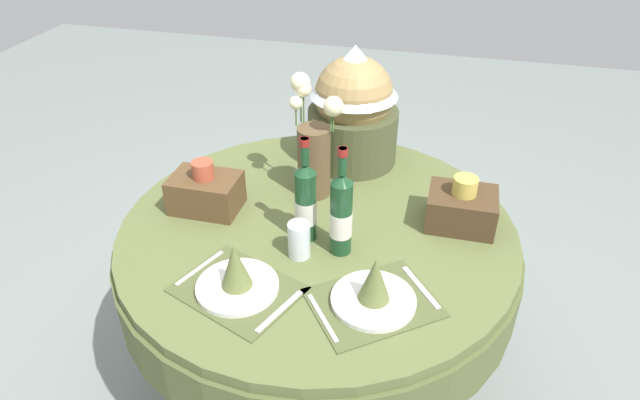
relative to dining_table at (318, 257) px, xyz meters
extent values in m
plane|color=gray|center=(0.00, 0.00, -0.60)|extent=(8.00, 8.00, 0.00)
cylinder|color=#5B6638|center=(0.00, 0.00, 0.12)|extent=(1.33, 1.33, 0.04)
cylinder|color=#545D33|center=(0.00, 0.00, 0.01)|extent=(1.35, 1.35, 0.18)
cylinder|color=black|center=(0.00, 0.00, -0.23)|extent=(0.12, 0.12, 0.67)
cylinder|color=black|center=(0.00, 0.00, -0.58)|extent=(0.72, 0.72, 0.03)
cube|color=#4E562F|center=(-0.15, -0.36, 0.14)|extent=(0.41, 0.37, 0.00)
cylinder|color=white|center=(-0.15, -0.36, 0.15)|extent=(0.24, 0.24, 0.02)
cone|color=#606B38|center=(-0.15, -0.36, 0.23)|extent=(0.09, 0.09, 0.14)
cube|color=silver|center=(-0.29, -0.31, 0.15)|extent=(0.08, 0.18, 0.00)
cube|color=silver|center=(0.00, -0.42, 0.15)|extent=(0.09, 0.18, 0.00)
cube|color=#4E562F|center=(0.24, -0.32, 0.14)|extent=(0.43, 0.41, 0.00)
cylinder|color=white|center=(0.24, -0.32, 0.15)|extent=(0.24, 0.24, 0.02)
cone|color=#606B38|center=(0.24, -0.32, 0.23)|extent=(0.09, 0.09, 0.14)
cube|color=silver|center=(0.12, -0.42, 0.15)|extent=(0.12, 0.16, 0.00)
cube|color=silver|center=(0.37, -0.23, 0.15)|extent=(0.13, 0.16, 0.00)
cylinder|color=brown|center=(-0.06, 0.19, 0.27)|extent=(0.12, 0.12, 0.26)
sphere|color=beige|center=(-0.11, 0.22, 0.53)|extent=(0.05, 0.05, 0.05)
cylinder|color=#4C7038|center=(-0.11, 0.22, 0.46)|extent=(0.01, 0.01, 0.11)
sphere|color=beige|center=(0.01, 0.18, 0.49)|extent=(0.07, 0.07, 0.07)
cylinder|color=#4C7038|center=(0.01, 0.18, 0.44)|extent=(0.01, 0.01, 0.07)
sphere|color=beige|center=(0.00, 0.18, 0.49)|extent=(0.05, 0.05, 0.05)
cylinder|color=#4C7038|center=(0.00, 0.18, 0.44)|extent=(0.01, 0.01, 0.07)
sphere|color=beige|center=(-0.13, 0.20, 0.49)|extent=(0.05, 0.05, 0.05)
cylinder|color=#4C7038|center=(-0.13, 0.20, 0.44)|extent=(0.01, 0.01, 0.07)
sphere|color=beige|center=(-0.12, 0.23, 0.55)|extent=(0.07, 0.07, 0.07)
cylinder|color=#4C7038|center=(-0.12, 0.23, 0.46)|extent=(0.01, 0.01, 0.12)
cylinder|color=#194223|center=(0.10, -0.11, 0.26)|extent=(0.07, 0.07, 0.25)
cylinder|color=silver|center=(0.10, -0.11, 0.24)|extent=(0.07, 0.07, 0.08)
cone|color=#194223|center=(0.10, -0.11, 0.40)|extent=(0.07, 0.07, 0.03)
cylinder|color=#194223|center=(0.10, -0.11, 0.46)|extent=(0.03, 0.03, 0.09)
cylinder|color=maroon|center=(0.10, -0.11, 0.49)|extent=(0.03, 0.03, 0.02)
cylinder|color=#194223|center=(-0.02, -0.07, 0.26)|extent=(0.07, 0.07, 0.24)
cylinder|color=silver|center=(-0.02, -0.07, 0.24)|extent=(0.07, 0.07, 0.08)
cone|color=#194223|center=(-0.02, -0.07, 0.40)|extent=(0.07, 0.07, 0.03)
cylinder|color=#194223|center=(-0.02, -0.07, 0.46)|extent=(0.03, 0.03, 0.09)
cylinder|color=maroon|center=(-0.02, -0.07, 0.49)|extent=(0.03, 0.03, 0.02)
cylinder|color=silver|center=(-0.02, -0.17, 0.20)|extent=(0.07, 0.07, 0.12)
cylinder|color=#474C2D|center=(0.02, 0.47, 0.25)|extent=(0.35, 0.35, 0.21)
sphere|color=#9E7F4C|center=(0.02, 0.47, 0.41)|extent=(0.30, 0.30, 0.30)
cone|color=silver|center=(0.02, 0.47, 0.51)|extent=(0.33, 0.33, 0.19)
cube|color=brown|center=(-0.40, 0.01, 0.20)|extent=(0.23, 0.16, 0.12)
cylinder|color=#B24C33|center=(-0.40, 0.01, 0.29)|extent=(0.07, 0.07, 0.06)
cube|color=#47331E|center=(0.46, 0.13, 0.20)|extent=(0.22, 0.18, 0.12)
cylinder|color=gold|center=(0.46, 0.13, 0.29)|extent=(0.08, 0.08, 0.06)
camera|label=1|loc=(0.38, -1.48, 1.26)|focal=31.57mm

